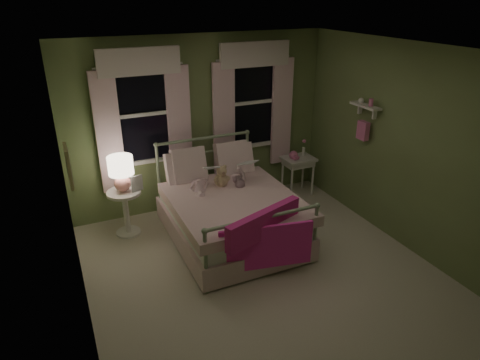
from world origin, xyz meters
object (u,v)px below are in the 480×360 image
child_left (198,165)px  nightstand_left (125,207)px  child_right (235,162)px  table_lamp (121,171)px  teddy_bear (221,177)px  nightstand_right (298,163)px  bed (229,212)px

child_left → nightstand_left: (-0.98, 0.25, -0.55)m
child_right → table_lamp: 1.56m
child_left → teddy_bear: size_ratio=2.49×
table_lamp → nightstand_left: bearing=180.0°
teddy_bear → nightstand_right: (1.56, 0.52, -0.24)m
nightstand_left → nightstand_right: (2.83, 0.11, 0.13)m
child_right → teddy_bear: 0.35m
teddy_bear → bed: bearing=-90.0°
nightstand_right → bed: bearing=-153.3°
teddy_bear → table_lamp: table_lamp is taller
bed → child_right: size_ratio=2.91×
child_left → nightstand_right: 1.93m
nightstand_right → child_right: bearing=-164.1°
bed → child_left: child_left is taller
child_left → nightstand_left: size_ratio=1.22×
child_left → child_right: child_left is taller
teddy_bear → nightstand_right: teddy_bear is taller
nightstand_left → table_lamp: size_ratio=1.31×
nightstand_right → child_left: bearing=-168.8°
child_right → nightstand_left: child_right is taller
child_right → nightstand_left: bearing=5.3°
child_left → table_lamp: 1.02m
nightstand_left → nightstand_right: same height
child_right → teddy_bear: (-0.28, -0.16, -0.13)m
child_right → nightstand_right: 1.39m
child_left → nightstand_right: (1.84, 0.36, -0.42)m
child_left → teddy_bear: bearing=166.6°
nightstand_left → bed: bearing=-28.1°
teddy_bear → child_right: bearing=29.5°
child_right → teddy_bear: child_right is taller
bed → teddy_bear: size_ratio=6.38×
child_left → bed: bearing=139.7°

